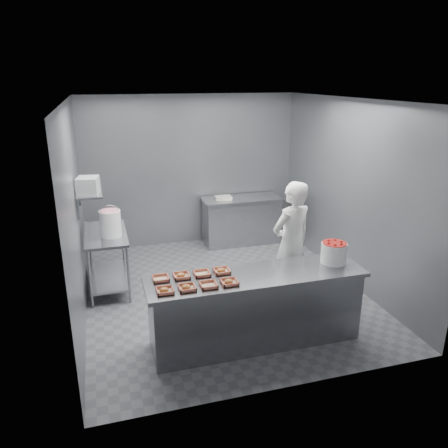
{
  "coord_description": "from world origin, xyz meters",
  "views": [
    {
      "loc": [
        -1.65,
        -5.7,
        3.09
      ],
      "look_at": [
        -0.06,
        -0.2,
        1.15
      ],
      "focal_mm": 35.0,
      "sensor_mm": 36.0,
      "label": 1
    }
  ],
  "objects_px": {
    "service_counter": "(255,308)",
    "tray_5": "(181,276)",
    "tray_0": "(165,290)",
    "worker": "(291,244)",
    "tray_4": "(161,278)",
    "strawberry_tub": "(334,252)",
    "tray_6": "(202,273)",
    "prep_table": "(107,252)",
    "tray_1": "(187,287)",
    "appliance": "(88,186)",
    "tray_3": "(229,282)",
    "tray_7": "(222,271)",
    "tray_2": "(209,285)",
    "glaze_bucket": "(110,223)",
    "back_counter": "(241,220)"
  },
  "relations": [
    {
      "from": "back_counter",
      "to": "worker",
      "type": "relative_size",
      "value": 0.84
    },
    {
      "from": "tray_0",
      "to": "tray_7",
      "type": "height_order",
      "value": "same"
    },
    {
      "from": "tray_7",
      "to": "strawberry_tub",
      "type": "height_order",
      "value": "strawberry_tub"
    },
    {
      "from": "service_counter",
      "to": "tray_2",
      "type": "xyz_separation_m",
      "value": [
        -0.61,
        -0.15,
        0.47
      ]
    },
    {
      "from": "tray_5",
      "to": "tray_1",
      "type": "bearing_deg",
      "value": -90.0
    },
    {
      "from": "back_counter",
      "to": "glaze_bucket",
      "type": "distance_m",
      "value": 2.94
    },
    {
      "from": "tray_6",
      "to": "strawberry_tub",
      "type": "height_order",
      "value": "strawberry_tub"
    },
    {
      "from": "tray_2",
      "to": "tray_5",
      "type": "xyz_separation_m",
      "value": [
        -0.24,
        0.31,
        0.0
      ]
    },
    {
      "from": "tray_3",
      "to": "tray_0",
      "type": "bearing_deg",
      "value": 180.0
    },
    {
      "from": "tray_1",
      "to": "tray_6",
      "type": "height_order",
      "value": "tray_1"
    },
    {
      "from": "service_counter",
      "to": "tray_6",
      "type": "bearing_deg",
      "value": 165.88
    },
    {
      "from": "tray_0",
      "to": "glaze_bucket",
      "type": "distance_m",
      "value": 2.01
    },
    {
      "from": "service_counter",
      "to": "glaze_bucket",
      "type": "height_order",
      "value": "glaze_bucket"
    },
    {
      "from": "back_counter",
      "to": "service_counter",
      "type": "bearing_deg",
      "value": -105.48
    },
    {
      "from": "prep_table",
      "to": "tray_1",
      "type": "distance_m",
      "value": 2.27
    },
    {
      "from": "tray_1",
      "to": "tray_7",
      "type": "xyz_separation_m",
      "value": [
        0.48,
        0.31,
        0.0
      ]
    },
    {
      "from": "prep_table",
      "to": "worker",
      "type": "height_order",
      "value": "worker"
    },
    {
      "from": "worker",
      "to": "glaze_bucket",
      "type": "distance_m",
      "value": 2.58
    },
    {
      "from": "tray_4",
      "to": "strawberry_tub",
      "type": "distance_m",
      "value": 2.13
    },
    {
      "from": "service_counter",
      "to": "tray_5",
      "type": "bearing_deg",
      "value": 169.79
    },
    {
      "from": "tray_0",
      "to": "tray_4",
      "type": "bearing_deg",
      "value": 89.44
    },
    {
      "from": "glaze_bucket",
      "to": "back_counter",
      "type": "bearing_deg",
      "value": 30.58
    },
    {
      "from": "prep_table",
      "to": "tray_7",
      "type": "xyz_separation_m",
      "value": [
        1.27,
        -1.8,
        0.33
      ]
    },
    {
      "from": "tray_2",
      "to": "worker",
      "type": "xyz_separation_m",
      "value": [
        1.42,
        0.95,
        -0.03
      ]
    },
    {
      "from": "prep_table",
      "to": "service_counter",
      "type": "bearing_deg",
      "value": -49.76
    },
    {
      "from": "appliance",
      "to": "tray_0",
      "type": "bearing_deg",
      "value": -58.98
    },
    {
      "from": "tray_4",
      "to": "service_counter",
      "type": "bearing_deg",
      "value": -8.03
    },
    {
      "from": "tray_7",
      "to": "prep_table",
      "type": "bearing_deg",
      "value": 125.33
    },
    {
      "from": "prep_table",
      "to": "tray_6",
      "type": "xyz_separation_m",
      "value": [
        1.04,
        -1.8,
        0.33
      ]
    },
    {
      "from": "tray_1",
      "to": "prep_table",
      "type": "bearing_deg",
      "value": 110.65
    },
    {
      "from": "worker",
      "to": "glaze_bucket",
      "type": "xyz_separation_m",
      "value": [
        -2.37,
        1.0,
        0.21
      ]
    },
    {
      "from": "tray_4",
      "to": "tray_6",
      "type": "bearing_deg",
      "value": 0.0
    },
    {
      "from": "tray_1",
      "to": "tray_0",
      "type": "bearing_deg",
      "value": 180.0
    },
    {
      "from": "tray_1",
      "to": "appliance",
      "type": "bearing_deg",
      "value": 117.22
    },
    {
      "from": "back_counter",
      "to": "tray_5",
      "type": "relative_size",
      "value": 8.01
    },
    {
      "from": "tray_0",
      "to": "worker",
      "type": "height_order",
      "value": "worker"
    },
    {
      "from": "tray_0",
      "to": "tray_7",
      "type": "distance_m",
      "value": 0.78
    },
    {
      "from": "tray_1",
      "to": "strawberry_tub",
      "type": "distance_m",
      "value": 1.9
    },
    {
      "from": "prep_table",
      "to": "tray_0",
      "type": "relative_size",
      "value": 6.4
    },
    {
      "from": "tray_5",
      "to": "glaze_bucket",
      "type": "bearing_deg",
      "value": 113.51
    },
    {
      "from": "appliance",
      "to": "tray_1",
      "type": "bearing_deg",
      "value": -52.88
    },
    {
      "from": "tray_6",
      "to": "worker",
      "type": "bearing_deg",
      "value": 24.25
    },
    {
      "from": "prep_table",
      "to": "tray_2",
      "type": "xyz_separation_m",
      "value": [
        1.04,
        -2.1,
        0.33
      ]
    },
    {
      "from": "tray_6",
      "to": "appliance",
      "type": "height_order",
      "value": "appliance"
    },
    {
      "from": "strawberry_tub",
      "to": "glaze_bucket",
      "type": "height_order",
      "value": "glaze_bucket"
    },
    {
      "from": "tray_3",
      "to": "worker",
      "type": "height_order",
      "value": "worker"
    },
    {
      "from": "tray_3",
      "to": "tray_6",
      "type": "xyz_separation_m",
      "value": [
        -0.24,
        0.31,
        -0.0
      ]
    },
    {
      "from": "service_counter",
      "to": "tray_3",
      "type": "height_order",
      "value": "tray_3"
    },
    {
      "from": "back_counter",
      "to": "tray_7",
      "type": "xyz_separation_m",
      "value": [
        -1.28,
        -3.1,
        0.47
      ]
    },
    {
      "from": "strawberry_tub",
      "to": "appliance",
      "type": "xyz_separation_m",
      "value": [
        -2.85,
        1.67,
        0.64
      ]
    }
  ]
}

